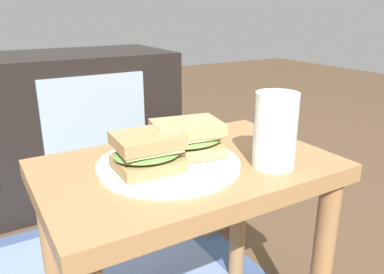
{
  "coord_description": "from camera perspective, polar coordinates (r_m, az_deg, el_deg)",
  "views": [
    {
      "loc": [
        -0.34,
        -0.59,
        0.74
      ],
      "look_at": [
        0.01,
        0.0,
        0.51
      ],
      "focal_mm": 35.53,
      "sensor_mm": 36.0,
      "label": 1
    }
  ],
  "objects": [
    {
      "name": "side_table",
      "position": [
        0.77,
        -0.59,
        -10.03
      ],
      "size": [
        0.56,
        0.36,
        0.46
      ],
      "color": "olive",
      "rests_on": "ground"
    },
    {
      "name": "tv_cabinet",
      "position": [
        1.62,
        -20.39,
        1.3
      ],
      "size": [
        0.96,
        0.46,
        0.58
      ],
      "color": "black",
      "rests_on": "ground"
    },
    {
      "name": "plate",
      "position": [
        0.72,
        -3.54,
        -4.07
      ],
      "size": [
        0.27,
        0.27,
        0.01
      ],
      "primitive_type": "cylinder",
      "color": "silver",
      "rests_on": "side_table"
    },
    {
      "name": "sandwich_front",
      "position": [
        0.67,
        -6.71,
        -2.2
      ],
      "size": [
        0.12,
        0.1,
        0.07
      ],
      "color": "#9E7A4C",
      "rests_on": "plate"
    },
    {
      "name": "sandwich_back",
      "position": [
        0.73,
        -0.76,
        -0.2
      ],
      "size": [
        0.16,
        0.13,
        0.07
      ],
      "color": "tan",
      "rests_on": "plate"
    },
    {
      "name": "beer_glass",
      "position": [
        0.71,
        12.37,
        0.77
      ],
      "size": [
        0.08,
        0.08,
        0.14
      ],
      "color": "silver",
      "rests_on": "side_table"
    },
    {
      "name": "paper_bag",
      "position": [
        1.37,
        3.43,
        -6.23
      ],
      "size": [
        0.24,
        0.18,
        0.34
      ],
      "color": "tan",
      "rests_on": "ground"
    }
  ]
}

